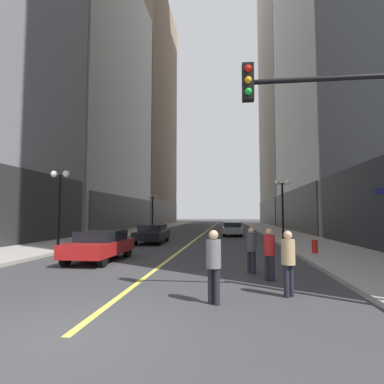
{
  "coord_description": "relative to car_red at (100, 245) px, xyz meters",
  "views": [
    {
      "loc": [
        2.71,
        -5.01,
        2.04
      ],
      "look_at": [
        -2.34,
        37.78,
        5.18
      ],
      "focal_mm": 28.97,
      "sensor_mm": 36.0,
      "label": 1
    }
  ],
  "objects": [
    {
      "name": "pedestrian_with_orange_bag",
      "position": [
        6.41,
        -2.18,
        0.2
      ],
      "size": [
        0.43,
        0.43,
        1.59
      ],
      "color": "black",
      "rests_on": "ground"
    },
    {
      "name": "lane_centre_stripe",
      "position": [
        2.92,
        26.82,
        -0.71
      ],
      "size": [
        0.16,
        70.0,
        0.01
      ],
      "primitive_type": "cube",
      "color": "#E5D64C",
      "rests_on": "ground"
    },
    {
      "name": "car_red",
      "position": [
        0.0,
        0.0,
        0.0
      ],
      "size": [
        1.83,
        4.14,
        1.32
      ],
      "color": "#B21919",
      "rests_on": "ground"
    },
    {
      "name": "sidewalk_right",
      "position": [
        11.17,
        26.82,
        -0.64
      ],
      "size": [
        4.5,
        78.0,
        0.15
      ],
      "primitive_type": "cube",
      "color": "#9E9991",
      "rests_on": "ground"
    },
    {
      "name": "car_black",
      "position": [
        0.21,
        8.57,
        0.0
      ],
      "size": [
        2.02,
        4.65,
        1.32
      ],
      "color": "black",
      "rests_on": "ground"
    },
    {
      "name": "pedestrian_in_grey_suit",
      "position": [
        5.28,
        -5.99,
        0.26
      ],
      "size": [
        0.46,
        0.46,
        1.68
      ],
      "color": "black",
      "rests_on": "ground"
    },
    {
      "name": "car_grey",
      "position": [
        5.97,
        16.75,
        0.0
      ],
      "size": [
        1.79,
        4.37,
        1.32
      ],
      "color": "slate",
      "rests_on": "ground"
    },
    {
      "name": "building_right_far",
      "position": [
        20.9,
        51.82,
        37.07
      ],
      "size": [
        15.15,
        26.0,
        75.73
      ],
      "color": "#B7AD99",
      "rests_on": "ground"
    },
    {
      "name": "pedestrian_in_tan_trench",
      "position": [
        7.1,
        -5.14,
        0.23
      ],
      "size": [
        0.48,
        0.48,
        1.63
      ],
      "color": "black",
      "rests_on": "ground"
    },
    {
      "name": "street_lamp_left_near",
      "position": [
        -3.48,
        2.6,
        2.54
      ],
      "size": [
        1.06,
        0.36,
        4.43
      ],
      "color": "black",
      "rests_on": "ground"
    },
    {
      "name": "fire_hydrant_right",
      "position": [
        9.82,
        2.73,
        -0.32
      ],
      "size": [
        0.28,
        0.28,
        0.8
      ],
      "primitive_type": "cylinder",
      "color": "red",
      "rests_on": "ground"
    },
    {
      "name": "building_left_mid",
      "position": [
        -14.94,
        26.32,
        17.34
      ],
      "size": [
        14.91,
        24.0,
        36.24
      ],
      "color": "#A8A399",
      "rests_on": "ground"
    },
    {
      "name": "street_lamp_right_mid",
      "position": [
        9.32,
        8.62,
        2.54
      ],
      "size": [
        1.06,
        0.36,
        4.43
      ],
      "color": "black",
      "rests_on": "ground"
    },
    {
      "name": "street_lamp_left_far",
      "position": [
        -3.48,
        23.44,
        2.54
      ],
      "size": [
        1.06,
        0.36,
        4.43
      ],
      "color": "black",
      "rests_on": "ground"
    },
    {
      "name": "ground_plane",
      "position": [
        2.92,
        26.82,
        -0.72
      ],
      "size": [
        200.0,
        200.0,
        0.0
      ],
      "primitive_type": "plane",
      "color": "#38383A"
    },
    {
      "name": "sidewalk_left",
      "position": [
        -5.33,
        26.82,
        -0.64
      ],
      "size": [
        4.5,
        78.0,
        0.15
      ],
      "primitive_type": "cube",
      "color": "#9E9991",
      "rests_on": "ground"
    },
    {
      "name": "traffic_light_near_right",
      "position": [
        8.27,
        -5.88,
        3.02
      ],
      "size": [
        3.43,
        0.35,
        5.65
      ],
      "color": "black",
      "rests_on": "ground"
    },
    {
      "name": "building_left_far",
      "position": [
        -14.37,
        51.82,
        24.47
      ],
      "size": [
        13.77,
        26.0,
        50.52
      ],
      "color": "gray",
      "rests_on": "ground"
    },
    {
      "name": "pedestrian_in_red_jacket",
      "position": [
        6.87,
        -3.35,
        0.22
      ],
      "size": [
        0.43,
        0.43,
        1.61
      ],
      "color": "black",
      "rests_on": "ground"
    }
  ]
}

